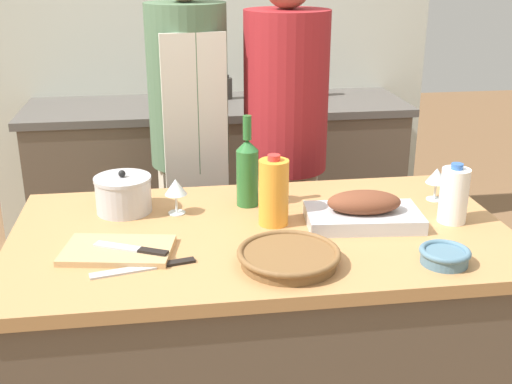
% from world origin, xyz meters
% --- Properties ---
extents(kitchen_island, '(1.56, 0.86, 0.88)m').
position_xyz_m(kitchen_island, '(0.00, 0.00, 0.44)').
color(kitchen_island, brown).
rests_on(kitchen_island, ground_plane).
extents(back_counter, '(2.06, 0.60, 0.93)m').
position_xyz_m(back_counter, '(0.00, 1.59, 0.47)').
color(back_counter, brown).
rests_on(back_counter, ground_plane).
extents(back_wall, '(2.56, 0.10, 2.55)m').
position_xyz_m(back_wall, '(0.00, 1.94, 1.27)').
color(back_wall, silver).
rests_on(back_wall, ground_plane).
extents(roasting_pan, '(0.38, 0.24, 0.11)m').
position_xyz_m(roasting_pan, '(0.33, 0.00, 0.92)').
color(roasting_pan, '#BCBCC1').
rests_on(roasting_pan, kitchen_island).
extents(wicker_basket, '(0.29, 0.29, 0.05)m').
position_xyz_m(wicker_basket, '(0.04, -0.25, 0.90)').
color(wicker_basket, brown).
rests_on(wicker_basket, kitchen_island).
extents(cutting_board, '(0.34, 0.25, 0.02)m').
position_xyz_m(cutting_board, '(-0.44, -0.10, 0.89)').
color(cutting_board, tan).
rests_on(cutting_board, kitchen_island).
extents(stock_pot, '(0.19, 0.19, 0.15)m').
position_xyz_m(stock_pot, '(-0.43, 0.22, 0.94)').
color(stock_pot, '#B7B7BC').
rests_on(stock_pot, kitchen_island).
extents(mixing_bowl, '(0.14, 0.14, 0.05)m').
position_xyz_m(mixing_bowl, '(0.47, -0.30, 0.90)').
color(mixing_bowl, slate).
rests_on(mixing_bowl, kitchen_island).
extents(juice_jug, '(0.10, 0.10, 0.23)m').
position_xyz_m(juice_jug, '(0.04, 0.05, 0.99)').
color(juice_jug, orange).
rests_on(juice_jug, kitchen_island).
extents(milk_jug, '(0.09, 0.09, 0.20)m').
position_xyz_m(milk_jug, '(0.62, -0.02, 0.97)').
color(milk_jug, white).
rests_on(milk_jug, kitchen_island).
extents(wine_bottle_green, '(0.08, 0.08, 0.32)m').
position_xyz_m(wine_bottle_green, '(-0.02, 0.22, 1.00)').
color(wine_bottle_green, '#28662D').
rests_on(wine_bottle_green, kitchen_island).
extents(wine_glass_left, '(0.07, 0.07, 0.12)m').
position_xyz_m(wine_glass_left, '(-0.26, 0.18, 0.97)').
color(wine_glass_left, silver).
rests_on(wine_glass_left, kitchen_island).
extents(wine_glass_right, '(0.07, 0.07, 0.12)m').
position_xyz_m(wine_glass_right, '(0.64, 0.17, 0.96)').
color(wine_glass_right, silver).
rests_on(wine_glass_right, kitchen_island).
extents(knife_chef, '(0.29, 0.09, 0.01)m').
position_xyz_m(knife_chef, '(-0.35, -0.21, 0.88)').
color(knife_chef, '#B7B7BC').
rests_on(knife_chef, kitchen_island).
extents(knife_paring, '(0.22, 0.13, 0.01)m').
position_xyz_m(knife_paring, '(-0.39, -0.13, 0.90)').
color(knife_paring, '#B7B7BC').
rests_on(knife_paring, cutting_board).
extents(condiment_bottle_tall, '(0.06, 0.06, 0.15)m').
position_xyz_m(condiment_bottle_tall, '(0.62, 1.72, 1.00)').
color(condiment_bottle_tall, maroon).
rests_on(condiment_bottle_tall, back_counter).
extents(condiment_bottle_short, '(0.06, 0.06, 0.13)m').
position_xyz_m(condiment_bottle_short, '(0.06, 1.70, 0.99)').
color(condiment_bottle_short, '#332D28').
rests_on(condiment_bottle_short, back_counter).
extents(person_cook_aproned, '(0.34, 0.36, 1.71)m').
position_xyz_m(person_cook_aproned, '(-0.18, 0.89, 0.95)').
color(person_cook_aproned, beige).
rests_on(person_cook_aproned, ground_plane).
extents(person_cook_guest, '(0.36, 0.36, 1.68)m').
position_xyz_m(person_cook_guest, '(0.23, 0.82, 0.93)').
color(person_cook_guest, beige).
rests_on(person_cook_guest, ground_plane).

